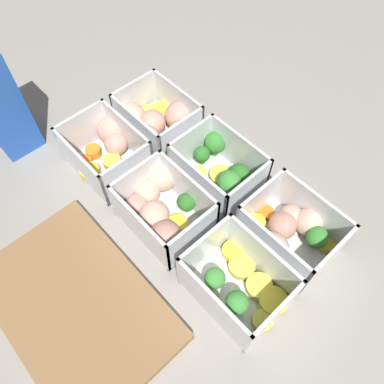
{
  "coord_description": "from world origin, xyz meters",
  "views": [
    {
      "loc": [
        -0.24,
        0.22,
        0.52
      ],
      "look_at": [
        0.0,
        0.0,
        0.03
      ],
      "focal_mm": 35.0,
      "sensor_mm": 36.0,
      "label": 1
    }
  ],
  "objects_px": {
    "container_far_center": "(161,208)",
    "container_far_right": "(111,152)",
    "container_near_left": "(289,232)",
    "container_near_right": "(160,125)",
    "container_far_left": "(239,285)",
    "container_near_center": "(218,171)"
  },
  "relations": [
    {
      "from": "container_near_center",
      "to": "container_far_right",
      "type": "distance_m",
      "value": 0.19
    },
    {
      "from": "container_near_right",
      "to": "container_far_right",
      "type": "distance_m",
      "value": 0.1
    },
    {
      "from": "container_near_center",
      "to": "container_far_center",
      "type": "relative_size",
      "value": 0.83
    },
    {
      "from": "container_near_left",
      "to": "container_far_left",
      "type": "bearing_deg",
      "value": 92.29
    },
    {
      "from": "container_near_left",
      "to": "container_near_center",
      "type": "relative_size",
      "value": 1.06
    },
    {
      "from": "container_near_left",
      "to": "container_near_right",
      "type": "height_order",
      "value": "same"
    },
    {
      "from": "container_far_center",
      "to": "container_near_center",
      "type": "bearing_deg",
      "value": -95.01
    },
    {
      "from": "container_near_left",
      "to": "container_near_center",
      "type": "height_order",
      "value": "same"
    },
    {
      "from": "container_near_left",
      "to": "container_near_right",
      "type": "xyz_separation_m",
      "value": [
        0.29,
        0.01,
        0.0
      ]
    },
    {
      "from": "container_far_center",
      "to": "container_far_right",
      "type": "relative_size",
      "value": 1.04
    },
    {
      "from": "container_near_center",
      "to": "container_far_right",
      "type": "relative_size",
      "value": 0.86
    },
    {
      "from": "container_near_center",
      "to": "container_near_right",
      "type": "distance_m",
      "value": 0.14
    },
    {
      "from": "container_near_left",
      "to": "container_far_center",
      "type": "relative_size",
      "value": 0.88
    },
    {
      "from": "container_near_left",
      "to": "container_far_left",
      "type": "relative_size",
      "value": 0.99
    },
    {
      "from": "container_near_center",
      "to": "container_near_right",
      "type": "height_order",
      "value": "same"
    },
    {
      "from": "container_near_center",
      "to": "container_far_center",
      "type": "xyz_separation_m",
      "value": [
        0.01,
        0.11,
        -0.0
      ]
    },
    {
      "from": "container_near_left",
      "to": "container_near_center",
      "type": "distance_m",
      "value": 0.15
    },
    {
      "from": "container_far_left",
      "to": "container_far_center",
      "type": "height_order",
      "value": "same"
    },
    {
      "from": "container_far_left",
      "to": "container_far_right",
      "type": "height_order",
      "value": "same"
    },
    {
      "from": "container_near_right",
      "to": "container_far_center",
      "type": "bearing_deg",
      "value": 140.74
    },
    {
      "from": "container_near_left",
      "to": "container_far_center",
      "type": "height_order",
      "value": "same"
    },
    {
      "from": "container_near_left",
      "to": "container_far_right",
      "type": "xyz_separation_m",
      "value": [
        0.3,
        0.1,
        -0.0
      ]
    }
  ]
}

